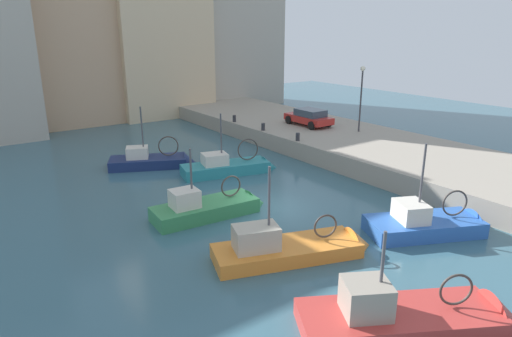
# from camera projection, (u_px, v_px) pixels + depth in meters

# --- Properties ---
(water_surface) EXTENTS (80.00, 80.00, 0.00)m
(water_surface) POSITION_uv_depth(u_px,v_px,m) (265.00, 207.00, 22.85)
(water_surface) COLOR #386070
(water_surface) RESTS_ON ground
(quay_wall) EXTENTS (9.00, 56.00, 1.20)m
(quay_wall) POSITION_uv_depth(u_px,v_px,m) (407.00, 159.00, 29.09)
(quay_wall) COLOR #9E9384
(quay_wall) RESTS_ON ground
(fishing_boat_teal) EXTENTS (6.38, 3.10, 4.60)m
(fishing_boat_teal) POSITION_uv_depth(u_px,v_px,m) (231.00, 171.00, 28.17)
(fishing_boat_teal) COLOR teal
(fishing_boat_teal) RESTS_ON ground
(fishing_boat_orange) EXTENTS (6.85, 3.87, 4.72)m
(fishing_boat_orange) POSITION_uv_depth(u_px,v_px,m) (295.00, 253.00, 17.96)
(fishing_boat_orange) COLOR orange
(fishing_boat_orange) RESTS_ON ground
(fishing_boat_blue) EXTENTS (6.04, 4.24, 5.06)m
(fishing_boat_blue) POSITION_uv_depth(u_px,v_px,m) (431.00, 230.00, 20.03)
(fishing_boat_blue) COLOR #2D60B7
(fishing_boat_blue) RESTS_ON ground
(fishing_boat_red) EXTENTS (7.00, 5.10, 4.16)m
(fishing_boat_red) POSITION_uv_depth(u_px,v_px,m) (412.00, 322.00, 13.80)
(fishing_boat_red) COLOR #BC3833
(fishing_boat_red) RESTS_ON ground
(fishing_boat_green) EXTENTS (5.98, 2.38, 4.30)m
(fishing_boat_green) POSITION_uv_depth(u_px,v_px,m) (212.00, 213.00, 21.92)
(fishing_boat_green) COLOR #388951
(fishing_boat_green) RESTS_ON ground
(fishing_boat_navy) EXTENTS (5.89, 4.07, 4.83)m
(fishing_boat_navy) POSITION_uv_depth(u_px,v_px,m) (155.00, 165.00, 29.50)
(fishing_boat_navy) COLOR navy
(fishing_boat_navy) RESTS_ON ground
(parked_car_red) EXTENTS (2.06, 4.06, 1.32)m
(parked_car_red) POSITION_uv_depth(u_px,v_px,m) (309.00, 117.00, 35.87)
(parked_car_red) COLOR red
(parked_car_red) RESTS_ON quay_wall
(mooring_bollard_south) EXTENTS (0.28, 0.28, 0.55)m
(mooring_bollard_south) POSITION_uv_depth(u_px,v_px,m) (298.00, 137.00, 31.15)
(mooring_bollard_south) COLOR #2D2D33
(mooring_bollard_south) RESTS_ON quay_wall
(mooring_bollard_mid) EXTENTS (0.28, 0.28, 0.55)m
(mooring_bollard_mid) POSITION_uv_depth(u_px,v_px,m) (263.00, 127.00, 34.24)
(mooring_bollard_mid) COLOR #2D2D33
(mooring_bollard_mid) RESTS_ON quay_wall
(mooring_bollard_north) EXTENTS (0.28, 0.28, 0.55)m
(mooring_bollard_north) POSITION_uv_depth(u_px,v_px,m) (234.00, 119.00, 37.33)
(mooring_bollard_north) COLOR #2D2D33
(mooring_bollard_north) RESTS_ON quay_wall
(quay_streetlamp) EXTENTS (0.36, 0.36, 4.83)m
(quay_streetlamp) POSITION_uv_depth(u_px,v_px,m) (362.00, 88.00, 33.03)
(quay_streetlamp) COLOR #38383D
(quay_streetlamp) RESTS_ON quay_wall
(waterfront_building_west) EXTENTS (9.39, 8.83, 14.56)m
(waterfront_building_west) POSITION_uv_depth(u_px,v_px,m) (59.00, 43.00, 41.45)
(waterfront_building_west) COLOR tan
(waterfront_building_west) RESTS_ON ground
(waterfront_building_east_mid) EXTENTS (10.30, 7.18, 19.04)m
(waterfront_building_east_mid) POSITION_uv_depth(u_px,v_px,m) (232.00, 19.00, 50.81)
(waterfront_building_east_mid) COLOR #B2A899
(waterfront_building_east_mid) RESTS_ON ground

